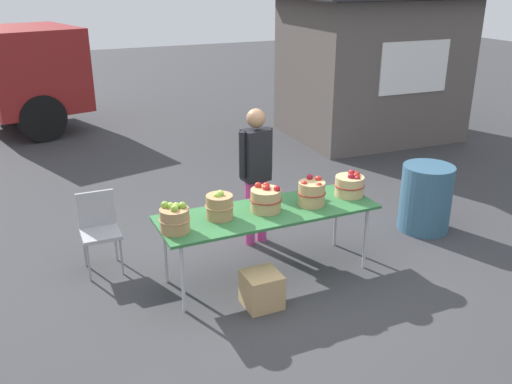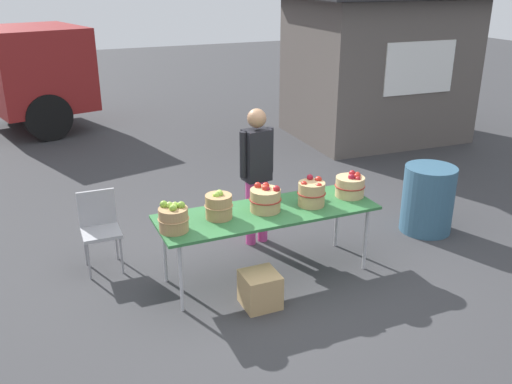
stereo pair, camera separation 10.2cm
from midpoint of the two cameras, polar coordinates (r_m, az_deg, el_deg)
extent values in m
plane|color=#38383A|center=(6.09, 0.70, -8.41)|extent=(40.00, 40.00, 0.00)
cube|color=#2D6B38|center=(5.76, 0.73, -2.06)|extent=(2.30, 0.76, 0.03)
cylinder|color=#B2B2B7|center=(5.36, -8.04, -8.72)|extent=(0.04, 0.04, 0.72)
cylinder|color=#B2B2B7|center=(6.16, 10.65, -4.66)|extent=(0.04, 0.04, 0.72)
cylinder|color=#B2B2B7|center=(5.87, -9.75, -5.99)|extent=(0.04, 0.04, 0.72)
cylinder|color=#B2B2B7|center=(6.61, 7.72, -2.60)|extent=(0.04, 0.04, 0.72)
cylinder|color=#A87F51|center=(5.32, -8.84, -2.86)|extent=(0.28, 0.28, 0.23)
torus|color=#A87F51|center=(5.32, -8.84, -2.75)|extent=(0.30, 0.30, 0.01)
sphere|color=#9EC647|center=(5.31, -8.70, -1.42)|extent=(0.07, 0.07, 0.07)
sphere|color=#7AA833|center=(5.32, -9.82, -1.34)|extent=(0.08, 0.08, 0.08)
sphere|color=#7AA833|center=(5.23, -8.93, -1.72)|extent=(0.06, 0.06, 0.06)
sphere|color=#7AA833|center=(5.29, -8.07, -1.41)|extent=(0.08, 0.08, 0.08)
sphere|color=#9EC647|center=(5.31, -9.27, -1.41)|extent=(0.07, 0.07, 0.07)
sphere|color=#9EC647|center=(5.27, -8.82, -1.65)|extent=(0.07, 0.07, 0.07)
cylinder|color=#A87F51|center=(5.55, -4.27, -1.52)|extent=(0.27, 0.27, 0.24)
torus|color=#A87F51|center=(5.55, -4.27, -1.40)|extent=(0.29, 0.29, 0.01)
sphere|color=#7AA833|center=(5.51, -4.34, -0.28)|extent=(0.07, 0.07, 0.07)
sphere|color=#8CB738|center=(5.49, -4.53, -0.42)|extent=(0.08, 0.08, 0.08)
sphere|color=#9EC647|center=(5.51, -4.21, -0.23)|extent=(0.08, 0.08, 0.08)
sphere|color=#7AA833|center=(5.51, -4.13, -0.23)|extent=(0.06, 0.06, 0.06)
sphere|color=#9EC647|center=(5.58, -4.21, -0.11)|extent=(0.07, 0.07, 0.07)
cylinder|color=tan|center=(5.71, 0.50, -0.83)|extent=(0.31, 0.31, 0.23)
torus|color=maroon|center=(5.71, 0.50, -0.73)|extent=(0.33, 0.33, 0.01)
sphere|color=#B22319|center=(5.67, 0.51, 0.38)|extent=(0.07, 0.07, 0.07)
sphere|color=maroon|center=(5.65, 1.65, 0.33)|extent=(0.07, 0.07, 0.07)
sphere|color=#B22319|center=(5.74, -0.29, 0.66)|extent=(0.07, 0.07, 0.07)
sphere|color=#B22319|center=(5.73, 0.55, 0.65)|extent=(0.07, 0.07, 0.07)
sphere|color=maroon|center=(5.67, 0.65, 0.28)|extent=(0.06, 0.06, 0.06)
cylinder|color=tan|center=(5.88, 5.20, -0.16)|extent=(0.28, 0.28, 0.25)
torus|color=maroon|center=(5.88, 5.20, -0.04)|extent=(0.30, 0.30, 0.01)
sphere|color=maroon|center=(5.92, 5.03, 1.53)|extent=(0.07, 0.07, 0.07)
sphere|color=#B22319|center=(5.80, 4.44, 0.84)|extent=(0.07, 0.07, 0.07)
sphere|color=#B22319|center=(5.78, 5.95, 0.59)|extent=(0.08, 0.08, 0.08)
sphere|color=#B22319|center=(5.92, 5.88, 1.32)|extent=(0.07, 0.07, 0.07)
cylinder|color=tan|center=(6.19, 9.05, 0.61)|extent=(0.31, 0.31, 0.22)
torus|color=maroon|center=(6.19, 9.05, 0.70)|extent=(0.33, 0.33, 0.01)
sphere|color=maroon|center=(6.11, 9.84, 1.35)|extent=(0.07, 0.07, 0.07)
sphere|color=maroon|center=(6.11, 9.21, 1.56)|extent=(0.07, 0.07, 0.07)
sphere|color=#B22319|center=(6.22, 9.79, 1.78)|extent=(0.07, 0.07, 0.07)
sphere|color=maroon|center=(6.21, 9.28, 1.93)|extent=(0.07, 0.07, 0.07)
sphere|color=#B22319|center=(6.17, 9.75, 1.61)|extent=(0.07, 0.07, 0.07)
cylinder|color=#CC3F8C|center=(6.66, 0.17, -1.85)|extent=(0.12, 0.12, 0.80)
cylinder|color=#CC3F8C|center=(6.58, -1.07, -2.15)|extent=(0.12, 0.12, 0.80)
cube|color=black|center=(6.37, -0.47, 3.79)|extent=(0.32, 0.25, 0.60)
sphere|color=#936B4C|center=(6.25, -0.48, 7.54)|extent=(0.22, 0.22, 0.22)
cylinder|color=black|center=(6.45, 0.87, 4.32)|extent=(0.08, 0.08, 0.53)
cylinder|color=black|center=(6.28, -1.84, 3.82)|extent=(0.08, 0.08, 0.53)
cube|color=maroon|center=(12.32, -22.47, 11.57)|extent=(2.25, 2.47, 1.60)
cube|color=black|center=(12.53, -18.90, 13.67)|extent=(0.46, 1.72, 0.80)
cylinder|color=black|center=(13.31, -23.86, 8.48)|extent=(0.94, 0.49, 0.90)
cylinder|color=black|center=(11.52, -21.26, 7.06)|extent=(0.94, 0.49, 0.90)
cube|color=#59514C|center=(11.26, 11.37, 12.21)|extent=(3.08, 2.50, 2.60)
cube|color=white|center=(10.31, 15.59, 12.16)|extent=(1.40, 0.09, 0.90)
cube|color=#99999E|center=(6.21, -16.04, -4.13)|extent=(0.41, 0.41, 0.04)
cube|color=#99999E|center=(6.29, -16.48, -1.66)|extent=(0.40, 0.04, 0.40)
cylinder|color=gray|center=(6.15, -17.16, -6.94)|extent=(0.02, 0.02, 0.42)
cylinder|color=gray|center=(6.18, -14.03, -6.45)|extent=(0.02, 0.02, 0.42)
cylinder|color=gray|center=(6.45, -17.54, -5.59)|extent=(0.02, 0.02, 0.42)
cylinder|color=gray|center=(6.48, -14.56, -5.13)|extent=(0.02, 0.02, 0.42)
cylinder|color=#335972|center=(7.25, 16.55, -0.59)|extent=(0.63, 0.63, 0.84)
cube|color=tan|center=(5.49, 0.05, -9.92)|extent=(0.35, 0.35, 0.35)
camera|label=1|loc=(0.05, -90.49, -0.19)|focal=39.17mm
camera|label=2|loc=(0.05, 89.51, 0.19)|focal=39.17mm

